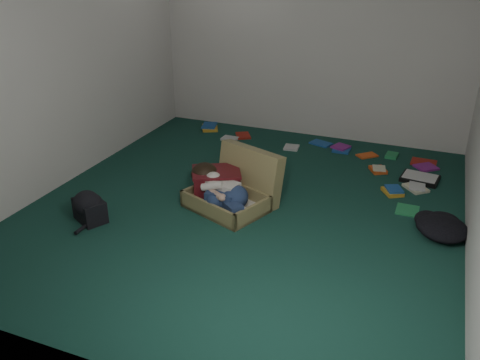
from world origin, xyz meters
The scene contains 11 objects.
floor centered at (0.00, 0.00, 0.00)m, with size 4.50×4.50×0.00m, color #164135.
wall_back centered at (0.00, 2.25, 1.30)m, with size 4.50×4.50×0.00m, color white.
wall_front centered at (0.00, -2.25, 1.30)m, with size 4.50×4.50×0.00m, color white.
wall_left centered at (-2.00, 0.00, 1.30)m, with size 4.50×4.50×0.00m, color white.
suitcase centered at (-0.10, 0.02, 0.16)m, with size 0.94×0.93×0.54m.
person centered at (-0.22, -0.14, 0.21)m, with size 0.72×0.58×0.33m.
maroon_bin centered at (-0.32, 0.02, 0.16)m, with size 0.58×0.54×0.32m.
backpack centered at (-1.24, -0.80, 0.11)m, with size 0.38×0.31×0.23m, color black, non-canonical shape.
clothing_pile centered at (1.65, 0.24, 0.08)m, with size 0.47×0.39×0.15m, color black, non-canonical shape.
paper_tray centered at (1.54, 1.27, 0.03)m, with size 0.42×0.34×0.05m.
book_scatter centered at (0.61, 1.54, 0.01)m, with size 3.13×1.73×0.02m.
Camera 1 is at (1.59, -4.11, 2.34)m, focal length 38.00 mm.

